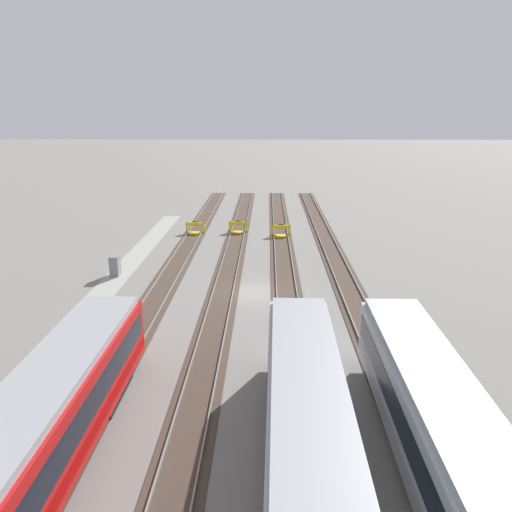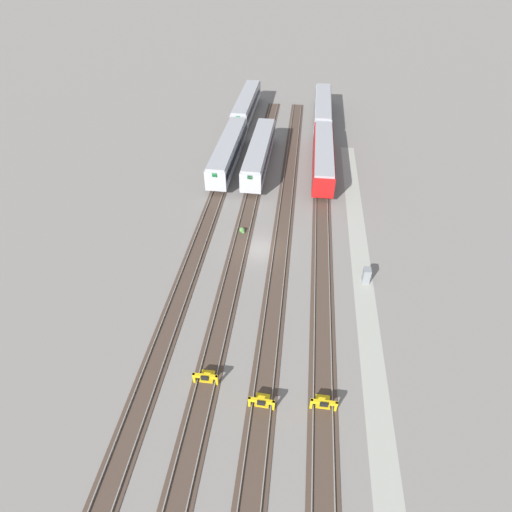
{
  "view_description": "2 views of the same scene",
  "coord_description": "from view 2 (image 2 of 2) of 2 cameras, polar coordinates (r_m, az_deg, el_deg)",
  "views": [
    {
      "loc": [
        33.67,
        0.86,
        12.59
      ],
      "look_at": [
        -3.33,
        -0.0,
        1.8
      ],
      "focal_mm": 35.0,
      "sensor_mm": 36.0,
      "label": 1
    },
    {
      "loc": [
        -33.95,
        -3.76,
        28.14
      ],
      "look_at": [
        -3.33,
        -0.0,
        1.8
      ],
      "focal_mm": 28.0,
      "sensor_mm": 36.0,
      "label": 2
    }
  ],
  "objects": [
    {
      "name": "rail_track_middle",
      "position": [
        44.48,
        -2.4,
        1.28
      ],
      "size": [
        90.0,
        2.24,
        0.21
      ],
      "color": "#47382D",
      "rests_on": "ground"
    },
    {
      "name": "rail_track_nearest",
      "position": [
        44.18,
        9.39,
        0.35
      ],
      "size": [
        90.0,
        2.23,
        0.21
      ],
      "color": "#47382D",
      "rests_on": "ground"
    },
    {
      "name": "bumper_stop_near_inner_track",
      "position": [
        31.73,
        0.85,
        -20.05
      ],
      "size": [
        1.37,
        2.01,
        1.22
      ],
      "color": "gold",
      "rests_on": "ground"
    },
    {
      "name": "ground_plane",
      "position": [
        44.25,
        0.52,
        1.0
      ],
      "size": [
        400.0,
        400.0,
        0.0
      ],
      "primitive_type": "plane",
      "color": "gray"
    },
    {
      "name": "service_walkway",
      "position": [
        44.68,
        14.64,
        -0.11
      ],
      "size": [
        54.0,
        2.0,
        0.01
      ],
      "primitive_type": "cube",
      "color": "#9E9E93",
      "rests_on": "ground"
    },
    {
      "name": "subway_car_front_row_rightmost",
      "position": [
        59.37,
        9.55,
        13.85
      ],
      "size": [
        18.01,
        2.92,
        3.7
      ],
      "color": "#B71414",
      "rests_on": "ground"
    },
    {
      "name": "rail_track_near_inner",
      "position": [
        44.09,
        3.48,
        0.82
      ],
      "size": [
        90.0,
        2.24,
        0.21
      ],
      "color": "#47382D",
      "rests_on": "ground"
    },
    {
      "name": "subway_car_front_row_left_inner",
      "position": [
        76.55,
        9.51,
        20.04
      ],
      "size": [
        18.02,
        2.99,
        3.7
      ],
      "color": "#ADAFB7",
      "rests_on": "ground"
    },
    {
      "name": "electrical_cabinet",
      "position": [
        41.41,
        15.51,
        -2.65
      ],
      "size": [
        0.9,
        0.73,
        1.6
      ],
      "color": "gray",
      "rests_on": "ground"
    },
    {
      "name": "subway_car_front_row_right_inner",
      "position": [
        59.6,
        0.49,
        14.51
      ],
      "size": [
        18.04,
        3.12,
        3.7
      ],
      "color": "#ADAFB7",
      "rests_on": "ground"
    },
    {
      "name": "subway_car_front_row_centre",
      "position": [
        77.62,
        -1.35,
        20.83
      ],
      "size": [
        18.04,
        3.07,
        3.7
      ],
      "color": "#ADAFB7",
      "rests_on": "ground"
    },
    {
      "name": "subway_car_front_row_leftmost",
      "position": [
        60.23,
        -3.98,
        14.71
      ],
      "size": [
        18.04,
        3.09,
        3.7
      ],
      "color": "#ADAFB7",
      "rests_on": "ground"
    },
    {
      "name": "rail_track_far_inner",
      "position": [
        45.33,
        -8.12,
        1.71
      ],
      "size": [
        90.0,
        2.23,
        0.21
      ],
      "color": "#47382D",
      "rests_on": "ground"
    },
    {
      "name": "bumper_stop_nearest_track",
      "position": [
        32.07,
        9.59,
        -19.97
      ],
      "size": [
        1.34,
        2.0,
        1.22
      ],
      "color": "gold",
      "rests_on": "ground"
    },
    {
      "name": "bumper_stop_middle_track",
      "position": [
        33.03,
        -7.13,
        -16.78
      ],
      "size": [
        1.35,
        2.0,
        1.22
      ],
      "color": "gold",
      "rests_on": "ground"
    },
    {
      "name": "weed_clump",
      "position": [
        46.63,
        -2.0,
        3.72
      ],
      "size": [
        0.92,
        0.7,
        0.64
      ],
      "color": "#4C7F3D",
      "rests_on": "ground"
    }
  ]
}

